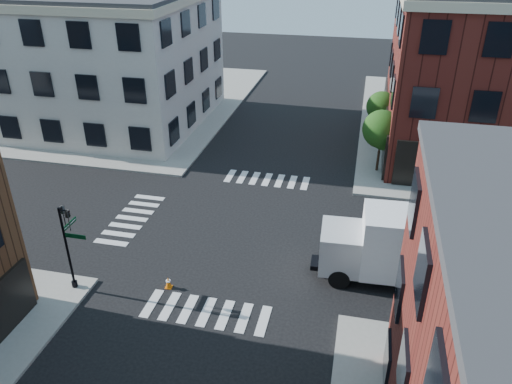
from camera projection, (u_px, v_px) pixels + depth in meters
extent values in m
plane|color=black|center=(243.00, 232.00, 29.08)|extent=(120.00, 120.00, 0.00)
cube|color=gray|center=(94.00, 99.00, 51.20)|extent=(30.00, 30.00, 0.15)
cube|color=beige|center=(77.00, 58.00, 43.95)|extent=(22.00, 16.00, 11.00)
cylinder|color=black|center=(378.00, 161.00, 35.81)|extent=(0.18, 0.18, 1.47)
cylinder|color=black|center=(379.00, 151.00, 35.46)|extent=(0.12, 0.12, 1.47)
sphere|color=#15340E|center=(382.00, 129.00, 34.67)|extent=(2.69, 2.69, 2.69)
sphere|color=#15340E|center=(384.00, 137.00, 34.80)|extent=(1.85, 1.85, 1.85)
cylinder|color=black|center=(378.00, 132.00, 41.01)|extent=(0.18, 0.18, 1.33)
cylinder|color=black|center=(379.00, 124.00, 40.69)|extent=(0.12, 0.12, 1.33)
sphere|color=#15340E|center=(382.00, 106.00, 39.98)|extent=(2.43, 2.43, 2.43)
sphere|color=#15340E|center=(384.00, 113.00, 40.08)|extent=(1.67, 1.67, 1.67)
cylinder|color=black|center=(67.00, 250.00, 23.47)|extent=(0.12, 0.12, 4.60)
cylinder|color=black|center=(75.00, 284.00, 24.41)|extent=(0.28, 0.28, 0.30)
cube|color=#053819|center=(75.00, 236.00, 22.96)|extent=(1.10, 0.03, 0.22)
cube|color=#053819|center=(70.00, 224.00, 23.42)|extent=(0.03, 1.10, 0.22)
imported|color=black|center=(69.00, 221.00, 22.73)|extent=(0.22, 0.18, 1.10)
imported|color=black|center=(63.00, 217.00, 23.03)|extent=(0.18, 0.22, 1.10)
cube|color=white|center=(426.00, 246.00, 23.97)|extent=(6.16, 2.88, 3.23)
cube|color=#9F180E|center=(429.00, 262.00, 22.82)|extent=(2.29, 0.14, 0.73)
cube|color=#9F180E|center=(422.00, 231.00, 25.12)|extent=(2.29, 0.14, 0.73)
cube|color=silver|center=(341.00, 247.00, 24.85)|extent=(2.20, 2.60, 2.09)
cube|color=black|center=(322.00, 239.00, 24.83)|extent=(0.19, 1.99, 0.94)
cube|color=black|center=(394.00, 271.00, 24.95)|extent=(8.39, 1.42, 0.26)
cylinder|color=black|center=(339.00, 278.00, 24.42)|extent=(1.06, 0.41, 1.04)
cylinder|color=black|center=(340.00, 253.00, 26.32)|extent=(1.06, 0.41, 1.04)
cylinder|color=black|center=(418.00, 287.00, 23.83)|extent=(1.06, 0.41, 1.04)
cylinder|color=black|center=(414.00, 260.00, 25.74)|extent=(1.06, 0.41, 1.04)
cylinder|color=black|center=(473.00, 293.00, 23.45)|extent=(1.06, 0.41, 1.04)
cylinder|color=black|center=(465.00, 265.00, 25.35)|extent=(1.06, 0.41, 1.04)
cube|color=orange|center=(169.00, 287.00, 24.62)|extent=(0.36, 0.36, 0.04)
cone|color=orange|center=(168.00, 282.00, 24.49)|extent=(0.34, 0.34, 0.62)
cylinder|color=white|center=(168.00, 281.00, 24.44)|extent=(0.24, 0.24, 0.07)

